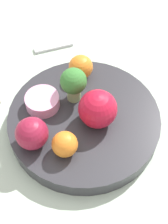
% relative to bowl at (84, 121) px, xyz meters
% --- Properties ---
extents(ground_plane, '(6.00, 6.00, 0.00)m').
position_rel_bowl_xyz_m(ground_plane, '(0.00, 0.00, -0.04)').
color(ground_plane, gray).
extents(table_surface, '(1.20, 1.20, 0.02)m').
position_rel_bowl_xyz_m(table_surface, '(0.00, 0.00, -0.03)').
color(table_surface, '#B2C6B2').
rests_on(table_surface, ground_plane).
extents(bowl, '(0.26, 0.26, 0.03)m').
position_rel_bowl_xyz_m(bowl, '(0.00, 0.00, 0.00)').
color(bowl, '#2D2D33').
rests_on(bowl, table_surface).
extents(broccoli, '(0.04, 0.04, 0.07)m').
position_rel_bowl_xyz_m(broccoli, '(0.04, 0.02, 0.05)').
color(broccoli, '#99C17A').
rests_on(broccoli, bowl).
extents(apple_red, '(0.06, 0.06, 0.06)m').
position_rel_bowl_xyz_m(apple_red, '(-0.01, -0.02, 0.05)').
color(apple_red, '#B7142D').
rests_on(apple_red, bowl).
extents(apple_green, '(0.05, 0.05, 0.05)m').
position_rel_bowl_xyz_m(apple_green, '(-0.06, 0.07, 0.04)').
color(apple_green, maroon).
rests_on(apple_green, bowl).
extents(orange_front, '(0.04, 0.04, 0.04)m').
position_rel_bowl_xyz_m(orange_front, '(0.09, 0.02, 0.04)').
color(orange_front, orange).
rests_on(orange_front, bowl).
extents(orange_back, '(0.04, 0.04, 0.04)m').
position_rel_bowl_xyz_m(orange_back, '(-0.07, 0.02, 0.04)').
color(orange_back, orange).
rests_on(orange_back, bowl).
extents(small_cup, '(0.06, 0.06, 0.02)m').
position_rel_bowl_xyz_m(small_cup, '(0.01, 0.07, 0.03)').
color(small_cup, '#EA9EC6').
rests_on(small_cup, bowl).
extents(spoon, '(0.05, 0.08, 0.01)m').
position_rel_bowl_xyz_m(spoon, '(0.19, 0.09, -0.01)').
color(spoon, silver).
rests_on(spoon, table_surface).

